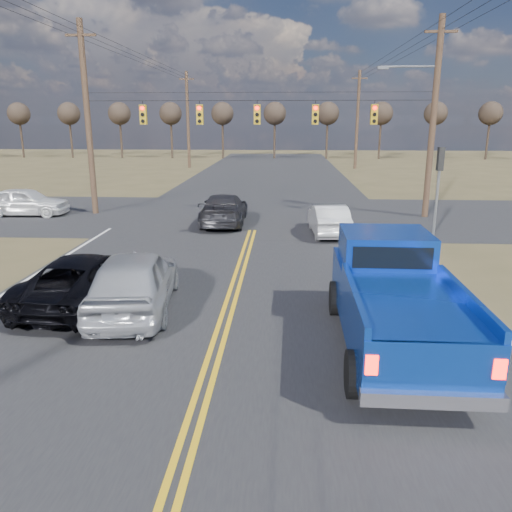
# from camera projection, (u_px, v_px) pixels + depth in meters

# --- Properties ---
(ground) EXTENTS (160.00, 160.00, 0.00)m
(ground) POSITION_uv_depth(u_px,v_px,m) (207.00, 381.00, 9.90)
(ground) COLOR brown
(ground) RESTS_ON ground
(road_main) EXTENTS (14.00, 120.00, 0.02)m
(road_main) POSITION_uv_depth(u_px,v_px,m) (246.00, 253.00, 19.53)
(road_main) COLOR #28282B
(road_main) RESTS_ON ground
(road_cross) EXTENTS (120.00, 12.00, 0.02)m
(road_cross) POSITION_uv_depth(u_px,v_px,m) (257.00, 215.00, 27.23)
(road_cross) COLOR #28282B
(road_cross) RESTS_ON ground
(signal_gantry) EXTENTS (19.60, 4.83, 10.00)m
(signal_gantry) POSITION_uv_depth(u_px,v_px,m) (267.00, 119.00, 25.67)
(signal_gantry) COLOR #473323
(signal_gantry) RESTS_ON ground
(utility_poles) EXTENTS (19.60, 58.32, 10.00)m
(utility_poles) POSITION_uv_depth(u_px,v_px,m) (256.00, 116.00, 24.90)
(utility_poles) COLOR #473323
(utility_poles) RESTS_ON ground
(treeline) EXTENTS (87.00, 117.80, 7.40)m
(treeline) POSITION_uv_depth(u_px,v_px,m) (264.00, 110.00, 34.37)
(treeline) COLOR #33261C
(treeline) RESTS_ON ground
(pickup_truck) EXTENTS (2.59, 6.35, 2.37)m
(pickup_truck) POSITION_uv_depth(u_px,v_px,m) (394.00, 298.00, 11.18)
(pickup_truck) COLOR black
(pickup_truck) RESTS_ON ground
(silver_suv) EXTENTS (2.59, 5.22, 1.71)m
(silver_suv) POSITION_uv_depth(u_px,v_px,m) (134.00, 280.00, 13.41)
(silver_suv) COLOR #B4B6BC
(silver_suv) RESTS_ON ground
(black_suv) EXTENTS (2.72, 5.36, 1.45)m
(black_suv) POSITION_uv_depth(u_px,v_px,m) (88.00, 279.00, 13.95)
(black_suv) COLOR black
(black_suv) RESTS_ON ground
(white_car_queue) EXTENTS (1.70, 4.27, 1.38)m
(white_car_queue) POSITION_uv_depth(u_px,v_px,m) (329.00, 219.00, 22.52)
(white_car_queue) COLOR silver
(white_car_queue) RESTS_ON ground
(dgrey_car_queue) EXTENTS (2.19, 5.22, 1.51)m
(dgrey_car_queue) POSITION_uv_depth(u_px,v_px,m) (224.00, 209.00, 24.71)
(dgrey_car_queue) COLOR #2B2B2F
(dgrey_car_queue) RESTS_ON ground
(cross_car_west) EXTENTS (1.98, 4.55, 1.53)m
(cross_car_west) POSITION_uv_depth(u_px,v_px,m) (25.00, 202.00, 26.93)
(cross_car_west) COLOR white
(cross_car_west) RESTS_ON ground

